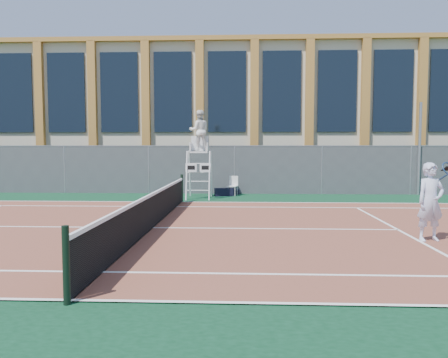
{
  "coord_description": "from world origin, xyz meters",
  "views": [
    {
      "loc": [
        2.4,
        -11.32,
        2.15
      ],
      "look_at": [
        1.77,
        3.0,
        1.11
      ],
      "focal_mm": 35.0,
      "sensor_mm": 36.0,
      "label": 1
    }
  ],
  "objects_px": {
    "steel_pole": "(419,149)",
    "tennis_player": "(431,202)",
    "umpire_chair": "(199,133)",
    "plastic_chair": "(233,184)"
  },
  "relations": [
    {
      "from": "steel_pole",
      "to": "tennis_player",
      "type": "height_order",
      "value": "steel_pole"
    },
    {
      "from": "umpire_chair",
      "to": "plastic_chair",
      "type": "xyz_separation_m",
      "value": [
        1.41,
        0.99,
        -2.22
      ]
    },
    {
      "from": "steel_pole",
      "to": "plastic_chair",
      "type": "distance_m",
      "value": 8.54
    },
    {
      "from": "steel_pole",
      "to": "tennis_player",
      "type": "distance_m",
      "value": 10.73
    },
    {
      "from": "umpire_chair",
      "to": "plastic_chair",
      "type": "relative_size",
      "value": 4.3
    },
    {
      "from": "umpire_chair",
      "to": "tennis_player",
      "type": "bearing_deg",
      "value": -53.91
    },
    {
      "from": "steel_pole",
      "to": "plastic_chair",
      "type": "xyz_separation_m",
      "value": [
        -8.37,
        -0.66,
        -1.56
      ]
    },
    {
      "from": "umpire_chair",
      "to": "plastic_chair",
      "type": "height_order",
      "value": "umpire_chair"
    },
    {
      "from": "umpire_chair",
      "to": "tennis_player",
      "type": "relative_size",
      "value": 2.1
    },
    {
      "from": "steel_pole",
      "to": "umpire_chair",
      "type": "xyz_separation_m",
      "value": [
        -9.78,
        -1.65,
        0.66
      ]
    }
  ]
}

